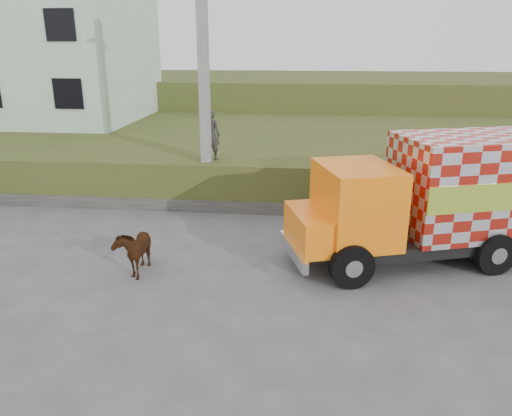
# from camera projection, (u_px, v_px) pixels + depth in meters

# --- Properties ---
(ground) EXTENTS (120.00, 120.00, 0.00)m
(ground) POSITION_uv_depth(u_px,v_px,m) (211.00, 269.00, 11.79)
(ground) COLOR #474749
(ground) RESTS_ON ground
(embankment) EXTENTS (40.00, 12.00, 1.50)m
(embankment) POSITION_uv_depth(u_px,v_px,m) (256.00, 150.00, 20.97)
(embankment) COLOR #38511B
(embankment) RESTS_ON ground
(embankment_far) EXTENTS (40.00, 12.00, 3.00)m
(embankment_far) POSITION_uv_depth(u_px,v_px,m) (276.00, 100.00, 32.04)
(embankment_far) COLOR #38511B
(embankment_far) RESTS_ON ground
(retaining_strip) EXTENTS (16.00, 0.50, 0.40)m
(retaining_strip) POSITION_uv_depth(u_px,v_px,m) (175.00, 203.00, 15.88)
(retaining_strip) COLOR #595651
(retaining_strip) RESTS_ON ground
(building) EXTENTS (10.00, 8.00, 6.00)m
(building) POSITION_uv_depth(u_px,v_px,m) (34.00, 54.00, 23.72)
(building) COLOR silver
(building) RESTS_ON embankment
(utility_pole) EXTENTS (1.20, 0.30, 8.00)m
(utility_pole) POSITION_uv_depth(u_px,v_px,m) (204.00, 77.00, 14.92)
(utility_pole) COLOR gray
(utility_pole) RESTS_ON ground
(cargo_truck) EXTENTS (7.13, 4.06, 3.03)m
(cargo_truck) POSITION_uv_depth(u_px,v_px,m) (447.00, 198.00, 11.91)
(cargo_truck) COLOR black
(cargo_truck) RESTS_ON ground
(cow) EXTENTS (0.66, 1.37, 1.14)m
(cow) POSITION_uv_depth(u_px,v_px,m) (134.00, 249.00, 11.49)
(cow) COLOR #311C0C
(cow) RESTS_ON ground
(pedestrian) EXTENTS (0.66, 0.51, 1.59)m
(pedestrian) POSITION_uv_depth(u_px,v_px,m) (211.00, 135.00, 15.77)
(pedestrian) COLOR #2F2D2A
(pedestrian) RESTS_ON embankment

